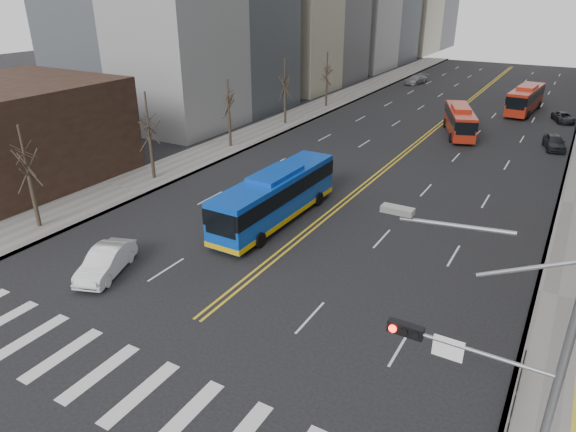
{
  "coord_description": "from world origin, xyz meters",
  "views": [
    {
      "loc": [
        14.28,
        -10.8,
        14.97
      ],
      "look_at": [
        1.54,
        11.28,
        3.52
      ],
      "focal_mm": 32.0,
      "sensor_mm": 36.0,
      "label": 1
    }
  ],
  "objects": [
    {
      "name": "sidewalk_left",
      "position": [
        -16.5,
        45.0,
        0.07
      ],
      "size": [
        5.0,
        130.0,
        0.15
      ],
      "primitive_type": "cube",
      "color": "slate",
      "rests_on": "ground"
    },
    {
      "name": "car_white",
      "position": [
        -7.28,
        6.0,
        0.77
      ],
      "size": [
        3.17,
        4.97,
        1.55
      ],
      "primitive_type": "imported",
      "rotation": [
        0.0,
        0.0,
        0.36
      ],
      "color": "silver",
      "rests_on": "ground"
    },
    {
      "name": "street_trees",
      "position": [
        -7.18,
        34.55,
        4.87
      ],
      "size": [
        35.2,
        47.2,
        7.6
      ],
      "color": "#31271D",
      "rests_on": "ground"
    },
    {
      "name": "red_bus_near",
      "position": [
        2.92,
        46.33,
        1.75
      ],
      "size": [
        5.45,
        9.96,
        3.13
      ],
      "color": "#A32311",
      "rests_on": "ground"
    },
    {
      "name": "pedestrian_railing",
      "position": [
        14.3,
        6.0,
        0.82
      ],
      "size": [
        0.06,
        6.06,
        1.02
      ],
      "color": "black",
      "rests_on": "sidewalk_right"
    },
    {
      "name": "blue_bus",
      "position": [
        -2.75,
        17.02,
        1.88
      ],
      "size": [
        2.98,
        12.39,
        3.59
      ],
      "color": "blue",
      "rests_on": "ground"
    },
    {
      "name": "red_bus_far",
      "position": [
        7.63,
        61.65,
        1.92
      ],
      "size": [
        3.38,
        10.99,
        3.44
      ],
      "color": "#A32311",
      "rests_on": "ground"
    },
    {
      "name": "ground",
      "position": [
        0.0,
        0.0,
        0.0
      ],
      "size": [
        220.0,
        220.0,
        0.0
      ],
      "primitive_type": "plane",
      "color": "black"
    },
    {
      "name": "signal_mast",
      "position": [
        13.77,
        2.0,
        4.86
      ],
      "size": [
        5.37,
        0.37,
        9.39
      ],
      "color": "gray",
      "rests_on": "ground"
    },
    {
      "name": "car_silver",
      "position": [
        -10.84,
        75.67,
        0.73
      ],
      "size": [
        3.09,
        5.36,
        1.46
      ],
      "primitive_type": "imported",
      "rotation": [
        0.0,
        0.0,
        -0.22
      ],
      "color": "gray",
      "rests_on": "ground"
    },
    {
      "name": "centerline",
      "position": [
        0.0,
        55.0,
        0.01
      ],
      "size": [
        0.55,
        100.0,
        0.01
      ],
      "color": "gold",
      "rests_on": "ground"
    },
    {
      "name": "crosswalk",
      "position": [
        0.0,
        0.0,
        0.01
      ],
      "size": [
        26.7,
        4.0,
        0.01
      ],
      "color": "silver",
      "rests_on": "ground"
    },
    {
      "name": "car_dark_far",
      "position": [
        12.5,
        58.54,
        0.57
      ],
      "size": [
        3.18,
        4.49,
        1.14
      ],
      "primitive_type": "imported",
      "rotation": [
        0.0,
        0.0,
        0.35
      ],
      "color": "black",
      "rests_on": "ground"
    },
    {
      "name": "car_dark_mid",
      "position": [
        12.5,
        45.59,
        0.74
      ],
      "size": [
        2.74,
        4.62,
        1.48
      ],
      "primitive_type": "imported",
      "rotation": [
        0.0,
        0.0,
        0.24
      ],
      "color": "black",
      "rests_on": "ground"
    }
  ]
}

